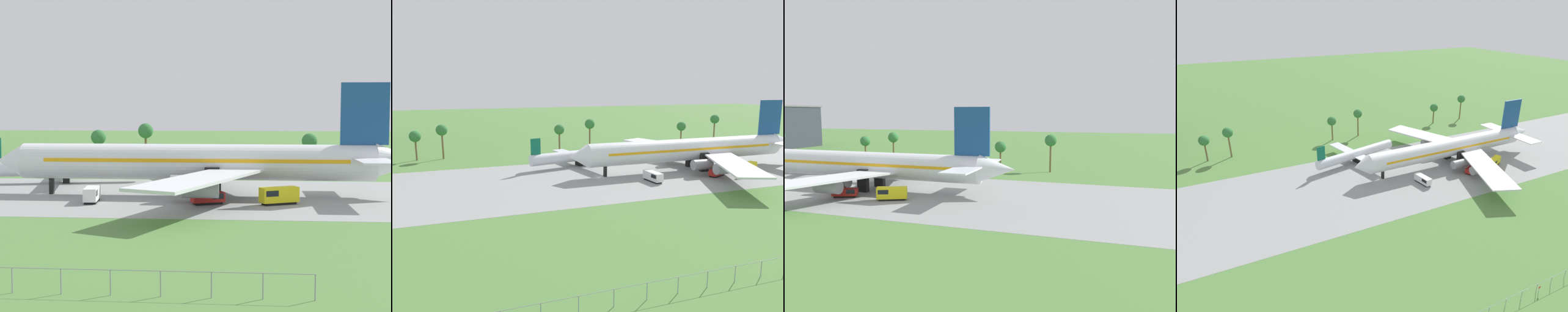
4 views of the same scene
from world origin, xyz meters
The scene contains 9 objects.
ground_plane centered at (0.00, 0.00, 0.00)m, with size 600.00×600.00×0.00m, color #517F3D.
taxiway_strip centered at (0.00, 0.00, 0.01)m, with size 320.00×44.00×0.02m.
jet_airliner centered at (28.03, 0.10, 5.71)m, with size 72.13×62.26×19.10m.
regional_aircraft centered at (-0.98, 15.52, 3.00)m, with size 30.76×27.89×9.10m.
baggage_tug centered at (29.12, -9.09, 1.03)m, with size 5.46×3.82×1.87m.
fuel_truck centered at (39.75, -8.53, 1.45)m, with size 6.33×4.35×2.71m.
catering_van centered at (10.53, -8.62, 1.31)m, with size 2.66×6.15×2.42m.
perimeter_fence centered at (0.00, -55.00, 1.45)m, with size 80.10×0.10×2.10m.
palm_tree_row centered at (6.72, 39.89, 8.36)m, with size 115.83×3.60×11.49m.
Camera 2 is at (-35.07, -89.37, 23.71)m, focal length 35.00 mm.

